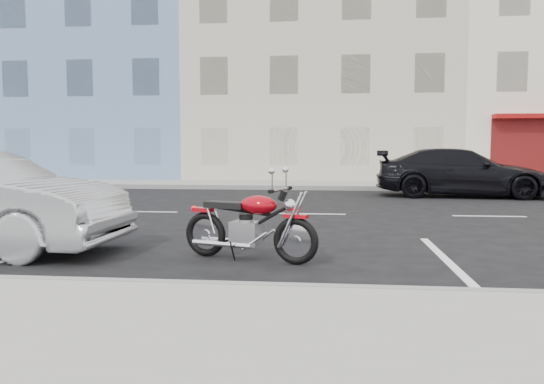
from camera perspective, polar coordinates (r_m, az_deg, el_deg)
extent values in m
plane|color=black|center=(12.47, 13.47, -2.44)|extent=(120.00, 120.00, 0.00)
cube|color=gray|center=(21.28, -3.13, 0.83)|extent=(80.00, 3.40, 0.15)
cube|color=gray|center=(6.42, -26.23, -8.84)|extent=(80.00, 0.12, 0.16)
cube|color=gray|center=(19.61, -3.92, 0.51)|extent=(80.00, 0.12, 0.16)
cube|color=#627FA7|center=(31.52, -17.71, 13.61)|extent=(12.00, 12.00, 13.00)
cube|color=#BDB49E|center=(28.87, 5.34, 13.15)|extent=(12.00, 12.00, 11.50)
torus|color=black|center=(6.77, 8.19, -5.77)|extent=(0.63, 0.29, 0.63)
torus|color=black|center=(7.25, -2.32, -5.03)|extent=(0.63, 0.29, 0.63)
cube|color=#9C050F|center=(6.72, 8.23, -3.01)|extent=(0.34, 0.21, 0.05)
cube|color=#9C050F|center=(7.22, -2.60, -2.28)|extent=(0.32, 0.23, 0.06)
cube|color=gray|center=(6.99, 2.43, -4.93)|extent=(0.46, 0.39, 0.32)
ellipsoid|color=#9C050F|center=(6.87, 3.91, -1.77)|extent=(0.60, 0.47, 0.25)
cube|color=black|center=(7.05, 0.08, -1.74)|extent=(0.63, 0.41, 0.08)
cylinder|color=silver|center=(6.75, 6.48, -0.06)|extent=(0.23, 0.64, 0.03)
sphere|color=silver|center=(6.73, 7.54, -1.78)|extent=(0.16, 0.16, 0.16)
cylinder|color=silver|center=(7.01, -0.35, -6.15)|extent=(0.88, 0.34, 0.08)
cylinder|color=silver|center=(7.25, 0.50, -5.78)|extent=(0.88, 0.34, 0.08)
cylinder|color=silver|center=(6.74, 7.84, -3.38)|extent=(0.36, 0.15, 0.75)
cylinder|color=black|center=(6.89, 4.05, -3.73)|extent=(0.74, 0.27, 0.47)
imported|color=black|center=(17.73, 19.63, 1.99)|extent=(5.41, 2.58, 1.52)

